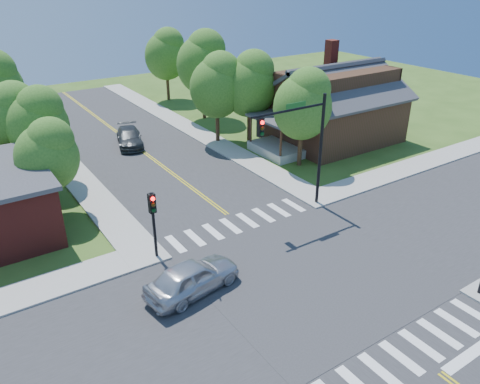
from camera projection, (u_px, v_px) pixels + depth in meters
ground at (308, 275)px, 23.24m from camera, size 100.00×100.00×0.00m
road_ns at (308, 275)px, 23.23m from camera, size 10.00×90.00×0.04m
road_ew at (308, 275)px, 23.23m from camera, size 90.00×10.00×0.04m
intersection_patch at (308, 275)px, 23.24m from camera, size 10.20×10.20×0.06m
sidewalk_ne at (324, 133)px, 42.96m from camera, size 40.00×40.00×0.14m
crosswalk_north at (239, 223)px, 27.87m from camera, size 8.85×2.00×0.01m
crosswalk_south at (411, 351)px, 18.58m from camera, size 8.85×2.00×0.01m
centerline at (308, 274)px, 23.22m from camera, size 0.30×90.00×0.01m
stop_bar at (480, 348)px, 18.79m from camera, size 4.60×0.45×0.09m
signal_mast_ne at (301, 137)px, 27.27m from camera, size 5.30×0.42×7.20m
signal_pole_nw at (153, 213)px, 23.47m from camera, size 0.34×0.42×3.80m
house_ne at (334, 103)px, 40.00m from camera, size 13.05×8.80×7.11m
tree_e_a at (304, 103)px, 34.02m from camera, size 4.40×4.18×7.49m
tree_e_b at (251, 82)px, 38.89m from camera, size 4.62×4.39×7.86m
tree_e_c at (204, 61)px, 44.90m from camera, size 5.10×4.85×8.67m
tree_e_d at (167, 53)px, 51.63m from camera, size 4.70×4.47×7.99m
tree_w_a at (48, 153)px, 27.16m from camera, size 3.65×3.47×6.21m
tree_w_b at (13, 117)px, 31.52m from camera, size 4.20×3.99×7.14m
tree_house at (218, 84)px, 38.71m from camera, size 4.57×4.34×7.76m
tree_bldg at (38, 121)px, 31.07m from camera, size 4.11×3.90×6.98m
car_silver at (192, 278)px, 21.71m from camera, size 3.46×5.35×1.61m
car_dgrey at (130, 138)px, 39.72m from camera, size 4.61×5.94×1.41m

